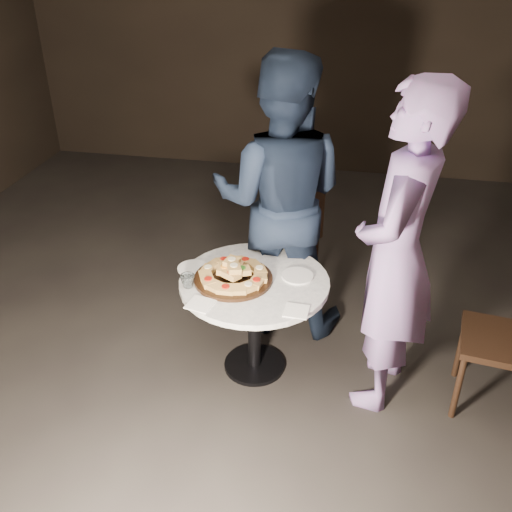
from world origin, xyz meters
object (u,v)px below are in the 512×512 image
at_px(table, 254,297).
at_px(water_glass, 188,281).
at_px(serving_board, 233,279).
at_px(diner_teal, 397,255).
at_px(diner_navy, 280,199).
at_px(focaccia_pile, 233,273).
at_px(chair_far, 293,223).

height_order(table, water_glass, water_glass).
xyz_separation_m(serving_board, water_glass, (-0.24, -0.12, 0.03)).
xyz_separation_m(water_glass, diner_teal, (1.12, 0.09, 0.24)).
bearing_deg(diner_navy, focaccia_pile, 72.64).
relative_size(table, focaccia_pile, 2.53).
bearing_deg(serving_board, chair_far, 79.45).
height_order(serving_board, focaccia_pile, focaccia_pile).
bearing_deg(chair_far, serving_board, 59.00).
relative_size(table, diner_navy, 0.56).
bearing_deg(chair_far, water_glass, 49.65).
xyz_separation_m(focaccia_pile, diner_teal, (0.89, -0.02, 0.23)).
xyz_separation_m(serving_board, chair_far, (0.21, 1.11, -0.18)).
xyz_separation_m(table, chair_far, (0.09, 1.08, -0.05)).
bearing_deg(diner_teal, table, -80.41).
relative_size(focaccia_pile, chair_far, 0.49).
relative_size(focaccia_pile, diner_navy, 0.22).
height_order(table, chair_far, chair_far).
bearing_deg(serving_board, diner_navy, 72.99).
distance_m(serving_board, diner_navy, 0.65).
distance_m(table, diner_navy, 0.67).
relative_size(table, serving_board, 2.28).
height_order(table, focaccia_pile, focaccia_pile).
xyz_separation_m(table, diner_navy, (0.06, 0.55, 0.39)).
height_order(serving_board, water_glass, water_glass).
bearing_deg(diner_teal, diner_navy, -116.57).
height_order(serving_board, diner_navy, diner_navy).
bearing_deg(diner_teal, serving_board, -78.14).
distance_m(water_glass, diner_teal, 1.15).
xyz_separation_m(water_glass, chair_far, (0.44, 1.22, -0.21)).
bearing_deg(focaccia_pile, chair_far, 79.45).
height_order(focaccia_pile, diner_navy, diner_navy).
bearing_deg(table, diner_teal, -3.74).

